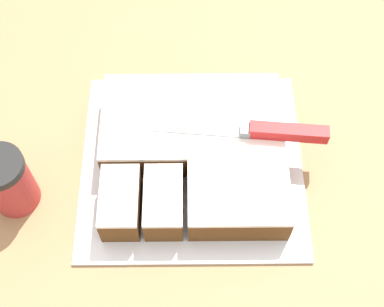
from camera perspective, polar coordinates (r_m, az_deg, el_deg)
ground_plane at (r=1.83m, az=2.27°, el=-13.29°), size 8.00×8.00×0.00m
countertop at (r=1.38m, az=2.96°, el=-7.63°), size 1.40×1.10×0.96m
cake_board at (r=0.91m, az=-0.00°, el=-1.07°), size 0.37×0.35×0.01m
cake at (r=0.88m, az=0.22°, el=0.17°), size 0.30×0.28×0.06m
knife at (r=0.86m, az=8.68°, el=2.33°), size 0.29×0.05×0.02m
coffee_cup at (r=0.88m, az=-19.05°, el=-2.85°), size 0.08×0.08×0.12m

